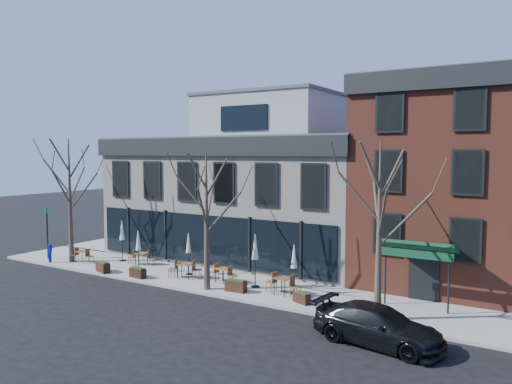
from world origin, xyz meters
The scene contains 25 objects.
ground centered at (0.00, 0.00, 0.00)m, with size 120.00×120.00×0.00m, color black.
sidewalk_front centered at (3.25, -2.15, 0.07)m, with size 33.50×4.70×0.15m, color gray.
sidewalk_side centered at (-11.25, 6.00, 0.07)m, with size 4.50×12.00×0.15m, color gray.
corner_building centered at (0.07, 5.07, 4.72)m, with size 18.39×10.39×11.10m.
red_brick_building centered at (13.00, 4.98, 5.64)m, with size 8.20×11.78×11.18m.
tree_corner centered at (-8.49, -3.20, 4.25)m, with size 3.93×3.98×7.92m.
tree_mid centered at (3.01, -3.90, 3.79)m, with size 3.50×3.55×7.04m.
tree_right centered at (12.01, -3.90, 4.02)m, with size 3.72×3.77×7.48m.
sign_pole centered at (-10.50, -3.50, 2.07)m, with size 0.50×0.10×3.40m.
parked_sedan centered at (12.77, -6.22, 0.73)m, with size 2.04×5.01×1.45m, color black.
call_box centered at (-9.42, -4.13, 0.81)m, with size 0.25×0.25×1.25m.
cafe_set_0 centered at (-7.70, -3.02, 0.61)m, with size 1.73×0.75×0.89m.
cafe_set_1 centered at (-3.94, -1.53, 0.62)m, with size 1.78×1.06×0.92m.
cafe_set_2 centered at (0.54, -2.70, 0.67)m, with size 1.98×1.10×1.02m.
cafe_set_3 centered at (2.92, -2.35, 0.64)m, with size 1.83×0.80×0.95m.
cafe_set_4 centered at (6.83, -2.71, 0.69)m, with size 2.03×0.89×1.05m.
umbrella_0 centered at (-5.75, -1.41, 2.02)m, with size 0.42×0.42×2.65m.
umbrella_1 centered at (-2.72, -3.01, 1.89)m, with size 0.40×0.40×2.47m.
umbrella_2 centered at (0.23, -1.97, 1.87)m, with size 0.39×0.39×2.43m.
umbrella_3 centered at (4.92, -2.25, 2.12)m, with size 0.45×0.45×2.79m.
umbrella_4 centered at (7.21, -2.29, 1.89)m, with size 0.40×0.40×2.47m.
planter_0 centered at (-4.49, -4.16, 0.46)m, with size 1.18×0.74×0.62m.
planter_1 centered at (-1.79, -4.03, 0.44)m, with size 1.07×0.52×0.58m.
planter_2 centered at (4.53, -3.50, 0.45)m, with size 1.12×0.49×0.61m.
planter_3 centered at (8.24, -3.50, 0.40)m, with size 0.98×0.69×0.51m.
Camera 1 is at (18.38, -24.15, 7.19)m, focal length 35.00 mm.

